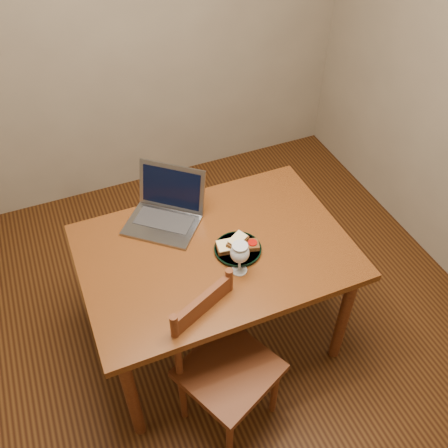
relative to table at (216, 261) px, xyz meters
name	(u,v)px	position (x,y,z in m)	size (l,w,h in m)	color
floor	(214,339)	(-0.02, -0.02, -0.66)	(3.20, 3.20, 0.02)	black
back_wall	(114,14)	(-0.02, 1.59, 0.65)	(3.20, 0.02, 2.60)	gray
table	(216,261)	(0.00, 0.00, 0.00)	(1.30, 0.90, 0.74)	#42210B
chair	(225,361)	(-0.13, -0.44, -0.18)	(0.53, 0.52, 0.44)	#451D0E
plate	(238,249)	(0.10, -0.05, 0.10)	(0.23, 0.23, 0.02)	black
sandwich_cheese	(230,246)	(0.06, -0.04, 0.12)	(0.12, 0.07, 0.04)	#381E0C
sandwich_tomato	(247,245)	(0.14, -0.06, 0.12)	(0.11, 0.07, 0.03)	#381E0C
sandwich_top	(238,241)	(0.10, -0.05, 0.15)	(0.11, 0.06, 0.03)	#381E0C
milk_glass	(240,258)	(0.05, -0.17, 0.17)	(0.09, 0.09, 0.17)	white
laptop	(166,207)	(-0.14, 0.31, 0.15)	(0.48, 0.47, 0.26)	slate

